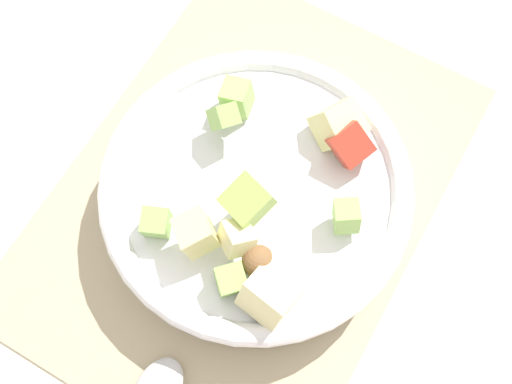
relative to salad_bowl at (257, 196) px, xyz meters
name	(u,v)px	position (x,y,z in m)	size (l,w,h in m)	color
ground_plane	(246,197)	(-0.01, -0.02, -0.04)	(2.40, 2.40, 0.00)	silver
placemat	(245,196)	(-0.01, -0.02, -0.04)	(0.42, 0.31, 0.01)	tan
salad_bowl	(257,196)	(0.00, 0.00, 0.00)	(0.26, 0.26, 0.11)	white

